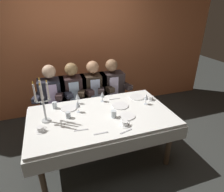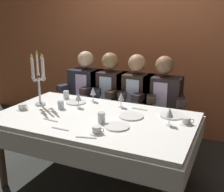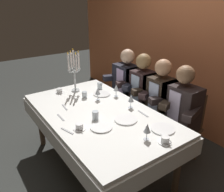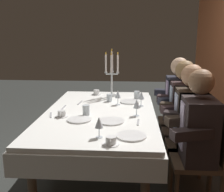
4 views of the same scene
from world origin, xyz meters
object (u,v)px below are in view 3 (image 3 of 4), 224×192
Objects in this scene: wine_glass_0 at (131,99)px; wine_glass_2 at (98,91)px; coffee_cup_2 at (165,140)px; seated_diner_0 at (127,82)px; dinner_plate_1 at (126,119)px; wine_glass_1 at (147,128)px; dinner_plate_2 at (102,94)px; seated_diner_2 at (161,97)px; wine_glass_3 at (116,88)px; coffee_cup_1 at (60,91)px; water_tumbler_1 at (100,86)px; seated_diner_1 at (142,89)px; dinner_plate_0 at (101,127)px; coffee_cup_0 at (80,127)px; seated_diner_3 at (181,107)px; water_tumbler_0 at (95,116)px; candelabra at (74,71)px; water_tumbler_2 at (85,95)px; dining_table at (98,121)px.

wine_glass_0 and wine_glass_2 have the same top height.
coffee_cup_2 is 0.11× the size of seated_diner_0.
wine_glass_1 reaches higher than dinner_plate_1.
dinner_plate_2 is 0.77m from seated_diner_2.
wine_glass_3 is (0.04, 0.26, 0.00)m from wine_glass_2.
wine_glass_3 is 0.78m from coffee_cup_1.
water_tumbler_1 is 0.08× the size of seated_diner_0.
coffee_cup_2 is 1.30m from seated_diner_1.
dinner_plate_0 is at bearing -33.07° from dinner_plate_2.
seated_diner_1 reaches higher than water_tumbler_1.
wine_glass_3 is 0.13× the size of seated_diner_2.
coffee_cup_0 is at bearing -59.68° from wine_glass_3.
coffee_cup_1 is (-1.08, 0.02, 0.02)m from dinner_plate_0.
coffee_cup_2 is at bearing -60.61° from seated_diner_3.
seated_diner_1 reaches higher than wine_glass_1.
seated_diner_1 reaches higher than water_tumbler_0.
seated_diner_1 is at bearing 125.53° from wine_glass_0.
water_tumbler_1 is 1.44m from coffee_cup_2.
coffee_cup_1 is (-0.38, -0.44, 0.02)m from dinner_plate_2.
seated_diner_0 is at bearing 91.12° from water_tumbler_1.
dinner_plate_0 is 1.08m from coffee_cup_1.
candelabra is at bearing -135.13° from seated_diner_2.
water_tumbler_2 is 0.64× the size of coffee_cup_2.
coffee_cup_2 is at bearing 0.30° from wine_glass_2.
dinner_plate_2 is 2.28× the size of water_tumbler_0.
dinner_plate_1 is 1.48× the size of wine_glass_1.
seated_diner_1 reaches higher than wine_glass_3.
coffee_cup_0 is (0.07, -0.22, -0.02)m from water_tumbler_0.
dinner_plate_0 is (0.30, -0.15, 0.13)m from dining_table.
dinner_plate_2 is at bearing 142.59° from dining_table.
candelabra is 1.07m from dinner_plate_1.
seated_diner_2 is (-0.73, 0.71, -0.03)m from coffee_cup_2.
coffee_cup_2 is at bearing -26.33° from seated_diner_0.
wine_glass_0 is at bearing -54.47° from seated_diner_1.
wine_glass_2 is 0.71m from coffee_cup_0.
dinner_plate_2 is 1.38× the size of wine_glass_2.
water_tumbler_1 reaches higher than dinner_plate_2.
seated_diner_1 reaches higher than wine_glass_2.
seated_diner_0 is (-0.19, 0.58, -0.01)m from dinner_plate_2.
wine_glass_0 is 0.75m from coffee_cup_2.
dining_table is 0.87m from coffee_cup_2.
water_tumbler_0 is 1.00m from seated_diner_2.
dining_table is 11.83× the size of wine_glass_2.
seated_diner_1 is at bearing 62.43° from coffee_cup_1.
seated_diner_0 reaches higher than coffee_cup_2.
coffee_cup_0 is 0.11× the size of seated_diner_1.
wine_glass_1 is at bearing -53.47° from seated_diner_2.
dinner_plate_0 is 1.05m from seated_diner_3.
seated_diner_1 is at bearing 110.77° from water_tumbler_0.
wine_glass_3 is at bearing 120.32° from coffee_cup_0.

